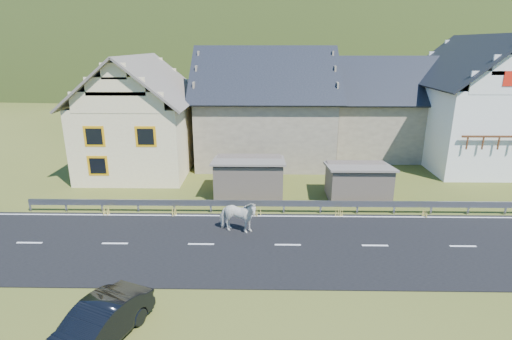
{
  "coord_description": "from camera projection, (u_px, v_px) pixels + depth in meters",
  "views": [
    {
      "loc": [
        -1.19,
        -16.46,
        8.87
      ],
      "look_at": [
        -1.52,
        3.57,
        2.52
      ],
      "focal_mm": 28.0,
      "sensor_mm": 36.0,
      "label": 1
    }
  ],
  "objects": [
    {
      "name": "house_white",
      "position": [
        478.0,
        97.0,
        29.92
      ],
      "size": [
        8.8,
        10.8,
        9.7
      ],
      "color": "white",
      "rests_on": "ground"
    },
    {
      "name": "house_cream",
      "position": [
        140.0,
        110.0,
        28.62
      ],
      "size": [
        7.8,
        9.8,
        8.3
      ],
      "color": "#F6E7B0",
      "rests_on": "ground"
    },
    {
      "name": "lane_markings",
      "position": [
        288.0,
        245.0,
        18.33
      ],
      "size": [
        60.0,
        6.6,
        0.01
      ],
      "primitive_type": "cube",
      "color": "silver",
      "rests_on": "road"
    },
    {
      "name": "conifer_patch",
      "position": [
        88.0,
        54.0,
        122.25
      ],
      "size": [
        76.0,
        50.0,
        28.0
      ],
      "primitive_type": "ellipsoid",
      "color": "black",
      "rests_on": "ground"
    },
    {
      "name": "horse",
      "position": [
        238.0,
        216.0,
        19.34
      ],
      "size": [
        1.34,
        2.14,
        1.67
      ],
      "primitive_type": "imported",
      "rotation": [
        0.0,
        0.0,
        1.33
      ],
      "color": "white",
      "rests_on": "road"
    },
    {
      "name": "shed_right",
      "position": [
        358.0,
        182.0,
        23.69
      ],
      "size": [
        3.8,
        2.9,
        2.2
      ],
      "primitive_type": "cube",
      "color": "#65574C",
      "rests_on": "ground"
    },
    {
      "name": "guardrail",
      "position": [
        284.0,
        204.0,
        21.68
      ],
      "size": [
        28.1,
        0.09,
        0.75
      ],
      "color": "#93969B",
      "rests_on": "ground"
    },
    {
      "name": "shed_left",
      "position": [
        249.0,
        178.0,
        24.24
      ],
      "size": [
        4.3,
        3.3,
        2.4
      ],
      "primitive_type": "cube",
      "color": "#65574C",
      "rests_on": "ground"
    },
    {
      "name": "road",
      "position": [
        288.0,
        245.0,
        18.34
      ],
      "size": [
        60.0,
        7.0,
        0.04
      ],
      "primitive_type": "cube",
      "color": "black",
      "rests_on": "ground"
    },
    {
      "name": "car",
      "position": [
        97.0,
        326.0,
        12.14
      ],
      "size": [
        2.74,
        4.24,
        1.32
      ],
      "primitive_type": "imported",
      "rotation": [
        0.0,
        0.0,
        -0.37
      ],
      "color": "black",
      "rests_on": "ground"
    },
    {
      "name": "ground",
      "position": [
        288.0,
        246.0,
        18.35
      ],
      "size": [
        160.0,
        160.0,
        0.0
      ],
      "primitive_type": "plane",
      "color": "#384314",
      "rests_on": "ground"
    },
    {
      "name": "house_stone_a",
      "position": [
        265.0,
        100.0,
        31.26
      ],
      "size": [
        10.8,
        9.8,
        8.9
      ],
      "color": "tan",
      "rests_on": "ground"
    },
    {
      "name": "mountain",
      "position": [
        275.0,
        105.0,
        195.87
      ],
      "size": [
        440.0,
        280.0,
        260.0
      ],
      "primitive_type": "ellipsoid",
      "color": "#1F2F0F",
      "rests_on": "ground"
    },
    {
      "name": "house_stone_b",
      "position": [
        385.0,
        102.0,
        33.13
      ],
      "size": [
        9.8,
        8.8,
        8.1
      ],
      "color": "tan",
      "rests_on": "ground"
    }
  ]
}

